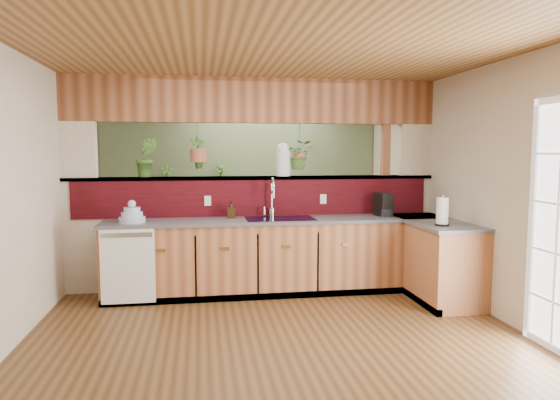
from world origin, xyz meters
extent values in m
cube|color=#4F3318|center=(0.00, 0.00, 0.00)|extent=(4.60, 7.00, 0.01)
cube|color=brown|center=(0.00, 0.00, 2.60)|extent=(4.60, 7.00, 0.01)
cube|color=beige|center=(0.00, 3.50, 1.30)|extent=(4.60, 0.02, 2.60)
cube|color=beige|center=(0.00, -3.50, 1.30)|extent=(4.60, 0.02, 2.60)
cube|color=beige|center=(-2.30, 0.00, 1.30)|extent=(0.02, 7.00, 2.60)
cube|color=beige|center=(2.30, 0.00, 1.30)|extent=(0.02, 7.00, 2.60)
cube|color=beige|center=(0.00, 1.35, 0.68)|extent=(4.60, 0.15, 1.35)
cube|color=#3D070E|center=(0.00, 1.27, 1.12)|extent=(4.40, 0.02, 0.45)
cube|color=brown|center=(0.00, 1.35, 1.37)|extent=(4.60, 0.21, 0.04)
cube|color=brown|center=(0.00, 1.35, 2.33)|extent=(4.60, 0.15, 0.55)
cube|color=beige|center=(-2.10, 1.35, 1.70)|extent=(0.40, 0.15, 0.70)
cube|color=beige|center=(2.10, 1.35, 1.70)|extent=(0.40, 0.15, 0.70)
cube|color=brown|center=(1.70, 1.35, 1.30)|extent=(0.10, 0.10, 2.60)
cube|color=brown|center=(0.00, 1.35, 1.37)|extent=(4.60, 0.21, 0.04)
cube|color=brown|center=(0.00, 1.35, 2.33)|extent=(4.60, 0.15, 0.55)
cube|color=#5F724E|center=(0.00, 3.48, 1.30)|extent=(4.55, 0.02, 2.55)
cube|color=#955733|center=(0.25, 0.98, 0.43)|extent=(4.10, 0.60, 0.86)
cube|color=#4E4E53|center=(0.25, 0.98, 0.88)|extent=(4.14, 0.64, 0.04)
cube|color=#955733|center=(2.00, 0.54, 0.43)|extent=(0.60, 1.48, 0.86)
cube|color=#4E4E53|center=(2.00, 0.54, 0.88)|extent=(0.64, 1.52, 0.04)
cube|color=#955733|center=(2.00, 0.98, 0.43)|extent=(0.60, 0.60, 0.86)
cube|color=#4E4E53|center=(2.00, 0.98, 0.88)|extent=(0.64, 0.64, 0.04)
cube|color=black|center=(0.25, 0.71, 0.04)|extent=(4.10, 0.06, 0.08)
cube|color=black|center=(1.73, 0.54, 0.04)|extent=(0.06, 1.48, 0.08)
cube|color=white|center=(-1.48, 0.66, 0.45)|extent=(0.58, 0.02, 0.82)
cube|color=#B7B7B2|center=(-1.48, 0.65, 0.80)|extent=(0.54, 0.01, 0.05)
cube|color=black|center=(0.25, 0.98, 0.89)|extent=(0.82, 0.50, 0.03)
cube|color=black|center=(0.06, 0.98, 0.80)|extent=(0.34, 0.40, 0.16)
cube|color=black|center=(0.44, 0.98, 0.80)|extent=(0.34, 0.40, 0.16)
cylinder|color=#B7B7B2|center=(0.18, 1.18, 0.95)|extent=(0.07, 0.07, 0.10)
cylinder|color=#B7B7B2|center=(0.18, 1.18, 1.14)|extent=(0.02, 0.02, 0.29)
torus|color=#B7B7B2|center=(0.18, 1.10, 1.28)|extent=(0.21, 0.04, 0.21)
cylinder|color=#B7B7B2|center=(0.18, 1.01, 1.21)|extent=(0.02, 0.02, 0.12)
cylinder|color=#B7B7B2|center=(0.09, 1.18, 0.97)|extent=(0.03, 0.03, 0.10)
cylinder|color=#AAB8DB|center=(-1.45, 0.91, 0.93)|extent=(0.29, 0.29, 0.06)
cylinder|color=#AAB8DB|center=(-1.45, 0.91, 0.99)|extent=(0.24, 0.24, 0.05)
cylinder|color=#AAB8DB|center=(-1.45, 0.91, 1.05)|extent=(0.18, 0.18, 0.05)
sphere|color=#AAB8DB|center=(-1.45, 0.91, 1.11)|extent=(0.09, 0.09, 0.09)
imported|color=#352513|center=(-0.32, 1.11, 1.00)|extent=(0.10, 0.10, 0.20)
cube|color=black|center=(1.56, 1.02, 1.04)|extent=(0.15, 0.25, 0.29)
cube|color=black|center=(1.56, 0.93, 0.95)|extent=(0.13, 0.10, 0.10)
cylinder|color=silver|center=(1.56, 0.96, 0.99)|extent=(0.08, 0.08, 0.08)
cylinder|color=black|center=(1.89, 0.13, 0.91)|extent=(0.15, 0.15, 0.02)
cylinder|color=#B7B7B2|center=(1.89, 0.13, 1.06)|extent=(0.02, 0.02, 0.33)
cylinder|color=white|center=(1.89, 0.13, 1.06)|extent=(0.13, 0.13, 0.28)
cylinder|color=silver|center=(0.35, 1.35, 1.55)|extent=(0.19, 0.19, 0.31)
sphere|color=silver|center=(0.35, 1.35, 1.72)|extent=(0.17, 0.17, 0.17)
imported|color=#335B1F|center=(-1.32, 1.35, 1.63)|extent=(0.29, 0.24, 0.48)
cylinder|color=brown|center=(-0.71, 1.35, 1.88)|extent=(0.01, 0.01, 0.34)
cylinder|color=#974B36|center=(-0.71, 1.35, 1.65)|extent=(0.19, 0.19, 0.16)
imported|color=#335B1F|center=(-0.71, 1.35, 1.90)|extent=(0.24, 0.19, 0.41)
cylinder|color=brown|center=(0.56, 1.35, 1.86)|extent=(0.01, 0.01, 0.38)
cylinder|color=#974B36|center=(0.56, 1.35, 1.61)|extent=(0.17, 0.17, 0.15)
imported|color=#335B1F|center=(0.56, 1.35, 1.84)|extent=(0.38, 0.34, 0.36)
cube|color=black|center=(-0.68, 3.25, 0.50)|extent=(1.70, 0.69, 1.10)
imported|color=#335B1F|center=(-1.21, 3.25, 1.27)|extent=(0.26, 0.21, 0.44)
imported|color=#335B1F|center=(-0.36, 3.25, 1.27)|extent=(0.33, 0.33, 0.44)
imported|color=#335B1F|center=(1.07, 2.05, 0.38)|extent=(0.80, 0.73, 0.76)
camera|label=1|loc=(-0.68, -4.87, 1.70)|focal=32.00mm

